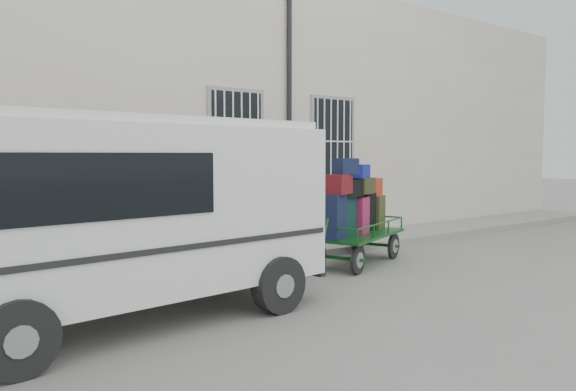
# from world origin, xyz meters

# --- Properties ---
(ground) EXTENTS (80.00, 80.00, 0.00)m
(ground) POSITION_xyz_m (0.00, 0.00, 0.00)
(ground) COLOR slate
(ground) RESTS_ON ground
(building) EXTENTS (24.00, 5.15, 6.00)m
(building) POSITION_xyz_m (0.00, 5.50, 3.00)
(building) COLOR beige
(building) RESTS_ON ground
(sidewalk) EXTENTS (24.00, 1.70, 0.15)m
(sidewalk) POSITION_xyz_m (0.00, 2.20, 0.07)
(sidewalk) COLOR gray
(sidewalk) RESTS_ON ground
(luggage_cart) EXTENTS (2.63, 1.75, 1.99)m
(luggage_cart) POSITION_xyz_m (0.62, 0.47, 0.98)
(luggage_cart) COLOR black
(luggage_cart) RESTS_ON ground
(van) EXTENTS (5.11, 2.58, 2.49)m
(van) POSITION_xyz_m (-4.10, -0.36, 1.43)
(van) COLOR silver
(van) RESTS_ON ground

